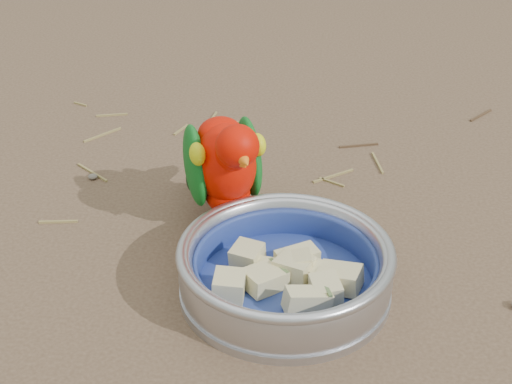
# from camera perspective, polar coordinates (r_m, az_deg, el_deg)

# --- Properties ---
(ground) EXTENTS (60.00, 60.00, 0.00)m
(ground) POSITION_cam_1_polar(r_m,az_deg,el_deg) (0.93, -2.23, -5.18)
(ground) COLOR brown
(food_bowl) EXTENTS (0.23, 0.23, 0.02)m
(food_bowl) POSITION_cam_1_polar(r_m,az_deg,el_deg) (0.88, 2.12, -6.94)
(food_bowl) COLOR #B2B2BA
(food_bowl) RESTS_ON ground
(bowl_wall) EXTENTS (0.23, 0.23, 0.04)m
(bowl_wall) POSITION_cam_1_polar(r_m,az_deg,el_deg) (0.86, 2.16, -5.36)
(bowl_wall) COLOR #B2B2BA
(bowl_wall) RESTS_ON food_bowl
(fruit_wedges) EXTENTS (0.14, 0.14, 0.03)m
(fruit_wedges) POSITION_cam_1_polar(r_m,az_deg,el_deg) (0.86, 2.15, -5.73)
(fruit_wedges) COLOR beige
(fruit_wedges) RESTS_ON food_bowl
(lory_parrot) EXTENTS (0.17, 0.22, 0.16)m
(lory_parrot) POSITION_cam_1_polar(r_m,az_deg,el_deg) (0.95, -2.21, 1.37)
(lory_parrot) COLOR #CD0E00
(lory_parrot) RESTS_ON ground
(ground_debris) EXTENTS (0.90, 0.80, 0.01)m
(ground_debris) POSITION_cam_1_polar(r_m,az_deg,el_deg) (0.97, 0.16, -3.08)
(ground_debris) COLOR olive
(ground_debris) RESTS_ON ground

